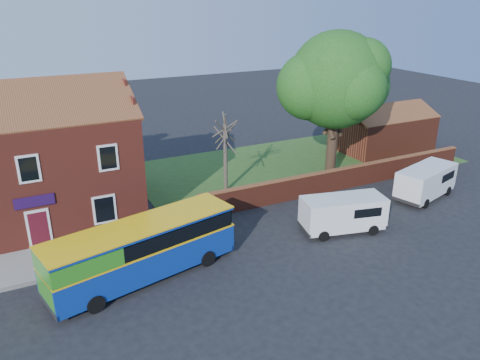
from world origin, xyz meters
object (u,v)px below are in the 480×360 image
van_far (426,181)px  large_tree (336,83)px  bus (137,250)px  van_near (343,213)px

van_far → large_tree: (-3.08, 6.53, 5.81)m
van_far → large_tree: bearing=99.3°
bus → large_tree: (16.94, 7.64, 5.40)m
bus → van_far: bearing=-9.8°
van_near → large_tree: (5.00, 7.96, 5.85)m
bus → large_tree: 19.35m
bus → van_near: size_ratio=1.90×
van_far → large_tree: 9.27m
van_near → large_tree: large_tree is taller
bus → van_near: bearing=-14.5°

